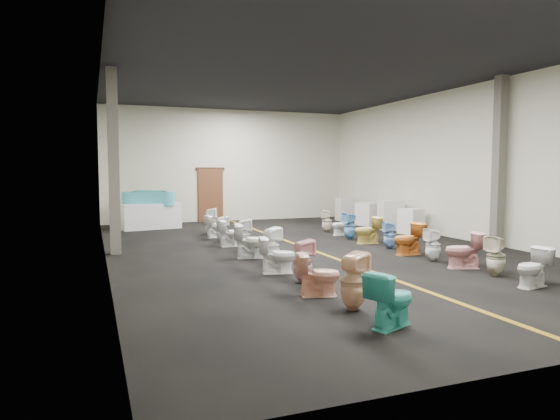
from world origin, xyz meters
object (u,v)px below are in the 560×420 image
Objects in this scene: toilet_left_0 at (391,299)px; toilet_left_2 at (319,275)px; appliance_crate_b at (391,215)px; toilet_left_7 at (244,235)px; toilet_left_4 at (277,255)px; toilet_left_11 at (211,221)px; toilet_right_1 at (533,268)px; toilet_left_3 at (303,261)px; toilet_left_8 at (231,233)px; toilet_left_1 at (353,281)px; toilet_right_4 at (433,245)px; display_table at (150,216)px; toilet_left_9 at (222,229)px; toilet_right_5 at (408,239)px; toilet_right_7 at (368,230)px; toilet_right_2 at (496,256)px; appliance_crate_c at (369,214)px; toilet_left_10 at (216,226)px; appliance_crate_d at (345,209)px; toilet_left_6 at (251,241)px; toilet_left_5 at (271,246)px; toilet_right_8 at (350,226)px; appliance_crate_a at (411,221)px; toilet_right_10 at (327,221)px; toilet_right_6 at (390,235)px; toilet_right_3 at (464,250)px; toilet_right_9 at (342,225)px; bathtub at (149,198)px.

toilet_left_2 is (-0.20, 1.81, -0.02)m from toilet_left_0.
appliance_crate_b is 1.21× the size of toilet_left_7.
toilet_left_11 reaches higher than toilet_left_4.
toilet_right_1 is at bearing -106.74° from appliance_crate_b.
toilet_left_8 is at bearing -0.12° from toilet_left_3.
toilet_left_1 reaches higher than toilet_left_3.
display_table is at bearing -142.99° from toilet_right_4.
toilet_right_5 reaches higher than toilet_left_9.
toilet_right_7 reaches higher than toilet_left_9.
toilet_right_2 is at bearing 165.09° from toilet_right_1.
toilet_right_2 is at bearing -105.33° from appliance_crate_c.
toilet_left_10 is 5.96m from toilet_right_5.
appliance_crate_b is at bearing -90.00° from appliance_crate_d.
toilet_right_1 is at bearing -3.91° from toilet_right_5.
toilet_left_6 reaches higher than toilet_left_2.
toilet_left_1 is 1.04× the size of toilet_left_5.
toilet_right_8 reaches higher than toilet_left_8.
toilet_right_4 is at bearing -119.92° from appliance_crate_a.
toilet_left_0 is at bearing -37.52° from toilet_right_4.
toilet_left_5 is at bearing -19.59° from toilet_right_10.
toilet_right_8 reaches higher than toilet_right_6.
toilet_right_10 is (0.05, 6.58, -0.01)m from toilet_right_3.
display_table is 10.26m from toilet_right_4.
toilet_right_5 is at bearing 16.33° from toilet_right_10.
toilet_left_3 is 3.73m from toilet_right_4.
toilet_right_6 is 1.02m from toilet_right_7.
toilet_left_11 is (1.67, -2.25, -0.02)m from display_table.
toilet_left_2 is at bearing -125.11° from appliance_crate_c.
appliance_crate_b is at bearing -77.76° from toilet_left_8.
toilet_left_3 is at bearing -159.02° from toilet_left_11.
toilet_left_5 is at bearing -22.99° from toilet_left_0.
toilet_left_11 is at bearing -126.82° from toilet_right_6.
toilet_left_0 is 6.56m from toilet_left_7.
bathtub is at bearing -125.65° from toilet_right_9.
toilet_left_8 is 6.70m from toilet_right_2.
toilet_right_3 reaches higher than toilet_left_9.
toilet_left_7 is at bearing -156.18° from appliance_crate_b.
toilet_left_3 is 1.00× the size of toilet_right_2.
toilet_left_3 is at bearing 177.37° from toilet_left_8.
appliance_crate_c is (7.78, -1.85, -0.02)m from display_table.
toilet_left_9 is (-0.09, 1.90, -0.05)m from toilet_left_7.
toilet_right_5 is 1.09× the size of toilet_right_6.
toilet_left_11 is 1.13× the size of toilet_right_4.
toilet_left_11 is 1.09× the size of toilet_right_3.
appliance_crate_c reaches higher than toilet_left_9.
appliance_crate_d is 1.24× the size of toilet_right_4.
toilet_right_8 reaches higher than toilet_right_5.
toilet_left_8 is (1.60, -5.03, -0.71)m from bathtub.
toilet_left_0 is at bearing -160.28° from toilet_left_2.
appliance_crate_d reaches higher than toilet_left_4.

